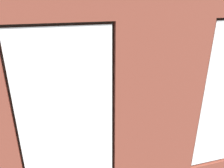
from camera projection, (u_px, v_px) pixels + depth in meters
ground_plane at (105, 119)px, 5.86m from camera, size 6.20×6.38×0.10m
brick_wall_with_windows at (156, 126)px, 2.77m from camera, size 5.60×0.30×3.09m
couch_by_window at (126, 165)px, 3.75m from camera, size 1.81×0.87×0.80m
couch_left at (177, 98)px, 6.21m from camera, size 1.03×2.15×0.80m
coffee_table at (116, 105)px, 5.69m from camera, size 1.35×0.87×0.43m
cup_ceramic at (122, 103)px, 5.56m from camera, size 0.08×0.08×0.10m
candle_jar at (128, 98)px, 5.88m from camera, size 0.08×0.08×0.09m
table_plant_small at (109, 97)px, 5.67m from camera, size 0.18×0.18×0.28m
remote_gray at (116, 103)px, 5.67m from camera, size 0.08×0.18×0.02m
remote_black at (102, 107)px, 5.45m from camera, size 0.18×0.11×0.02m
media_console at (2, 129)px, 4.90m from camera, size 1.30×0.42×0.50m
potted_plant_between_couches at (195, 137)px, 4.03m from camera, size 0.53×0.53×0.92m
potted_plant_by_left_couch at (143, 81)px, 7.44m from camera, size 0.25×0.25×0.45m
potted_plant_near_tv at (20, 142)px, 3.92m from camera, size 0.62×0.62×0.89m
potted_plant_foreground_right at (24, 78)px, 6.99m from camera, size 0.80×0.84×1.12m
potted_plant_corner_near_left at (149, 66)px, 8.14m from camera, size 1.10×0.94×1.25m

